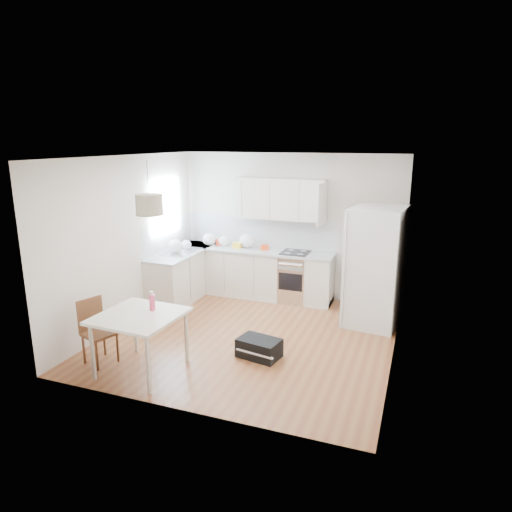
% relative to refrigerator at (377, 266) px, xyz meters
% --- Properties ---
extents(floor, '(4.20, 4.20, 0.00)m').
position_rel_refrigerator_xyz_m(floor, '(-1.71, -1.22, -0.96)').
color(floor, brown).
rests_on(floor, ground).
extents(ceiling, '(4.20, 4.20, 0.00)m').
position_rel_refrigerator_xyz_m(ceiling, '(-1.71, -1.22, 1.74)').
color(ceiling, white).
rests_on(ceiling, wall_back).
extents(wall_back, '(4.20, 0.00, 4.20)m').
position_rel_refrigerator_xyz_m(wall_back, '(-1.71, 0.88, 0.39)').
color(wall_back, silver).
rests_on(wall_back, floor).
extents(wall_left, '(0.00, 4.20, 4.20)m').
position_rel_refrigerator_xyz_m(wall_left, '(-3.81, -1.22, 0.39)').
color(wall_left, silver).
rests_on(wall_left, floor).
extents(wall_right, '(0.00, 4.20, 4.20)m').
position_rel_refrigerator_xyz_m(wall_right, '(0.39, -1.22, 0.39)').
color(wall_right, silver).
rests_on(wall_right, floor).
extents(window_glassblock, '(0.02, 1.00, 1.00)m').
position_rel_refrigerator_xyz_m(window_glassblock, '(-3.79, -0.07, 0.79)').
color(window_glassblock, '#BFE0F9').
rests_on(window_glassblock, wall_left).
extents(cabinets_back, '(3.00, 0.60, 0.88)m').
position_rel_refrigerator_xyz_m(cabinets_back, '(-2.31, 0.58, -0.52)').
color(cabinets_back, beige).
rests_on(cabinets_back, floor).
extents(cabinets_left, '(0.60, 1.80, 0.88)m').
position_rel_refrigerator_xyz_m(cabinets_left, '(-3.51, -0.02, -0.52)').
color(cabinets_left, beige).
rests_on(cabinets_left, floor).
extents(counter_back, '(3.02, 0.64, 0.04)m').
position_rel_refrigerator_xyz_m(counter_back, '(-2.31, 0.58, -0.06)').
color(counter_back, '#A2A5A7').
rests_on(counter_back, cabinets_back).
extents(counter_left, '(0.64, 1.82, 0.04)m').
position_rel_refrigerator_xyz_m(counter_left, '(-3.51, -0.02, -0.06)').
color(counter_left, '#A2A5A7').
rests_on(counter_left, cabinets_left).
extents(backsplash_back, '(3.00, 0.01, 0.58)m').
position_rel_refrigerator_xyz_m(backsplash_back, '(-2.31, 0.87, 0.25)').
color(backsplash_back, silver).
rests_on(backsplash_back, wall_back).
extents(backsplash_left, '(0.01, 1.80, 0.58)m').
position_rel_refrigerator_xyz_m(backsplash_left, '(-3.80, -0.02, 0.25)').
color(backsplash_left, silver).
rests_on(backsplash_left, wall_left).
extents(upper_cabinets, '(1.70, 0.32, 0.75)m').
position_rel_refrigerator_xyz_m(upper_cabinets, '(-1.86, 0.72, 0.92)').
color(upper_cabinets, beige).
rests_on(upper_cabinets, wall_back).
extents(range_oven, '(0.50, 0.61, 0.88)m').
position_rel_refrigerator_xyz_m(range_oven, '(-1.51, 0.58, -0.52)').
color(range_oven, silver).
rests_on(range_oven, floor).
extents(sink, '(0.50, 0.80, 0.16)m').
position_rel_refrigerator_xyz_m(sink, '(-3.51, -0.07, -0.04)').
color(sink, silver).
rests_on(sink, counter_left).
extents(refrigerator, '(1.01, 1.05, 1.92)m').
position_rel_refrigerator_xyz_m(refrigerator, '(0.00, 0.00, 0.00)').
color(refrigerator, white).
rests_on(refrigerator, floor).
extents(dining_table, '(1.05, 1.05, 0.79)m').
position_rel_refrigerator_xyz_m(dining_table, '(-2.64, -2.71, -0.26)').
color(dining_table, beige).
rests_on(dining_table, floor).
extents(dining_chair, '(0.47, 0.47, 0.88)m').
position_rel_refrigerator_xyz_m(dining_chair, '(-3.29, -2.70, -0.52)').
color(dining_chair, '#523418').
rests_on(dining_chair, floor).
extents(drink_bottle, '(0.09, 0.09, 0.26)m').
position_rel_refrigerator_xyz_m(drink_bottle, '(-2.56, -2.52, -0.04)').
color(drink_bottle, '#F64470').
rests_on(drink_bottle, dining_table).
extents(gym_bag, '(0.63, 0.47, 0.26)m').
position_rel_refrigerator_xyz_m(gym_bag, '(-1.35, -1.80, -0.83)').
color(gym_bag, black).
rests_on(gym_bag, floor).
extents(pendant_lamp, '(0.33, 0.33, 0.25)m').
position_rel_refrigerator_xyz_m(pendant_lamp, '(-2.44, -2.64, 1.22)').
color(pendant_lamp, '#B8AE8D').
rests_on(pendant_lamp, ceiling).
extents(grocery_bag_a, '(0.27, 0.23, 0.24)m').
position_rel_refrigerator_xyz_m(grocery_bag_a, '(-3.25, 0.57, 0.08)').
color(grocery_bag_a, white).
rests_on(grocery_bag_a, counter_back).
extents(grocery_bag_b, '(0.22, 0.19, 0.20)m').
position_rel_refrigerator_xyz_m(grocery_bag_b, '(-2.95, 0.63, 0.06)').
color(grocery_bag_b, white).
rests_on(grocery_bag_b, counter_back).
extents(grocery_bag_c, '(0.30, 0.25, 0.27)m').
position_rel_refrigerator_xyz_m(grocery_bag_c, '(-2.48, 0.65, 0.09)').
color(grocery_bag_c, white).
rests_on(grocery_bag_c, counter_back).
extents(grocery_bag_d, '(0.19, 0.16, 0.17)m').
position_rel_refrigerator_xyz_m(grocery_bag_d, '(-3.52, 0.16, 0.05)').
color(grocery_bag_d, white).
rests_on(grocery_bag_d, counter_back).
extents(grocery_bag_e, '(0.27, 0.23, 0.25)m').
position_rel_refrigerator_xyz_m(grocery_bag_e, '(-3.56, -0.18, 0.08)').
color(grocery_bag_e, white).
rests_on(grocery_bag_e, counter_left).
extents(snack_orange, '(0.17, 0.15, 0.10)m').
position_rel_refrigerator_xyz_m(snack_orange, '(-2.11, 0.59, 0.01)').
color(snack_orange, '#EC4515').
rests_on(snack_orange, counter_back).
extents(snack_yellow, '(0.16, 0.11, 0.11)m').
position_rel_refrigerator_xyz_m(snack_yellow, '(-2.65, 0.55, 0.01)').
color(snack_yellow, gold).
rests_on(snack_yellow, counter_back).
extents(snack_red, '(0.20, 0.20, 0.12)m').
position_rel_refrigerator_xyz_m(snack_red, '(-3.05, 0.66, 0.02)').
color(snack_red, red).
rests_on(snack_red, counter_back).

